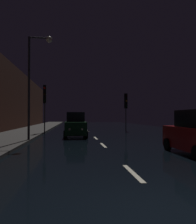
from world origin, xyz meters
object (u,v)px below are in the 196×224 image
traffic_light_far_left (45,98)px  car_approaching_headlights (76,125)px  traffic_light_far_right (126,104)px  streetlamp_overhead (35,72)px

traffic_light_far_left → car_approaching_headlights: (3.15, -3.66, -2.69)m
traffic_light_far_left → traffic_light_far_right: size_ratio=1.07×
streetlamp_overhead → traffic_light_far_right: bearing=50.3°
traffic_light_far_left → streetlamp_overhead: bearing=0.9°
traffic_light_far_left → car_approaching_headlights: traffic_light_far_left is taller
traffic_light_far_left → car_approaching_headlights: size_ratio=1.17×
streetlamp_overhead → car_approaching_headlights: bearing=51.5°
streetlamp_overhead → car_approaching_headlights: size_ratio=1.76×
traffic_light_far_right → streetlamp_overhead: bearing=-53.3°
traffic_light_far_left → streetlamp_overhead: size_ratio=0.67×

